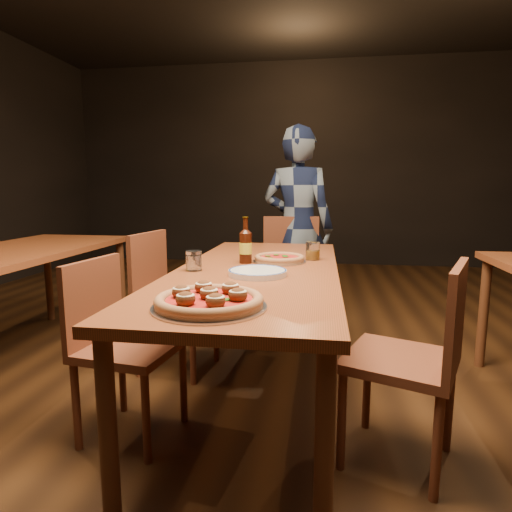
# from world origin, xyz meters

# --- Properties ---
(ground) EXTENTS (9.00, 9.00, 0.00)m
(ground) POSITION_xyz_m (0.00, 0.00, 0.00)
(ground) COLOR black
(room_shell) EXTENTS (9.00, 9.00, 9.00)m
(room_shell) POSITION_xyz_m (0.00, 0.00, 1.86)
(room_shell) COLOR black
(room_shell) RESTS_ON ground
(table_main) EXTENTS (0.80, 2.00, 0.75)m
(table_main) POSITION_xyz_m (0.00, 0.00, 0.68)
(table_main) COLOR brown
(table_main) RESTS_ON ground
(table_left) EXTENTS (0.80, 2.00, 0.75)m
(table_left) POSITION_xyz_m (-1.70, 0.30, 0.68)
(table_left) COLOR brown
(table_left) RESTS_ON ground
(chair_main_nw) EXTENTS (0.46, 0.46, 0.87)m
(chair_main_nw) POSITION_xyz_m (-0.54, -0.35, 0.43)
(chair_main_nw) COLOR brown
(chair_main_nw) RESTS_ON ground
(chair_main_sw) EXTENTS (0.48, 0.48, 0.92)m
(chair_main_sw) POSITION_xyz_m (-0.57, 0.40, 0.46)
(chair_main_sw) COLOR brown
(chair_main_sw) RESTS_ON ground
(chair_main_e) EXTENTS (0.55, 0.55, 0.91)m
(chair_main_e) POSITION_xyz_m (0.65, -0.36, 0.45)
(chair_main_e) COLOR brown
(chair_main_e) RESTS_ON ground
(chair_end) EXTENTS (0.49, 0.49, 0.97)m
(chair_end) POSITION_xyz_m (0.09, 1.17, 0.48)
(chair_end) COLOR brown
(chair_end) RESTS_ON ground
(pizza_meatball) EXTENTS (0.39, 0.39, 0.07)m
(pizza_meatball) POSITION_xyz_m (-0.05, -0.74, 0.78)
(pizza_meatball) COLOR #B7B7BF
(pizza_meatball) RESTS_ON table_main
(pizza_margherita) EXTENTS (0.29, 0.29, 0.04)m
(pizza_margherita) POSITION_xyz_m (0.09, 0.20, 0.77)
(pizza_margherita) COLOR #B7B7BF
(pizza_margherita) RESTS_ON table_main
(plate_stack) EXTENTS (0.27, 0.27, 0.03)m
(plate_stack) POSITION_xyz_m (0.03, -0.18, 0.76)
(plate_stack) COLOR white
(plate_stack) RESTS_ON table_main
(beer_bottle) EXTENTS (0.07, 0.07, 0.24)m
(beer_bottle) POSITION_xyz_m (-0.09, 0.14, 0.84)
(beer_bottle) COLOR black
(beer_bottle) RESTS_ON table_main
(water_glass) EXTENTS (0.08, 0.08, 0.10)m
(water_glass) POSITION_xyz_m (-0.30, -0.11, 0.80)
(water_glass) COLOR white
(water_glass) RESTS_ON table_main
(amber_glass) EXTENTS (0.08, 0.08, 0.10)m
(amber_glass) POSITION_xyz_m (0.27, 0.30, 0.80)
(amber_glass) COLOR #9E5F11
(amber_glass) RESTS_ON table_main
(diner) EXTENTS (0.68, 0.54, 1.65)m
(diner) POSITION_xyz_m (0.12, 1.45, 0.82)
(diner) COLOR black
(diner) RESTS_ON ground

